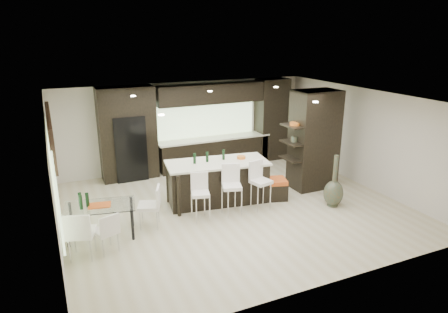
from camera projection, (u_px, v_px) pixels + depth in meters
name	position (u px, v px, depth m)	size (l,w,h in m)	color
ground	(234.00, 207.00, 9.89)	(8.00, 8.00, 0.00)	beige
back_wall	(186.00, 125.00, 12.54)	(8.00, 0.02, 2.70)	beige
left_wall	(53.00, 180.00, 7.93)	(0.02, 7.00, 2.70)	beige
right_wall	(364.00, 138.00, 11.05)	(0.02, 7.00, 2.70)	beige
ceiling	(235.00, 99.00, 9.08)	(8.00, 7.00, 0.02)	white
window_left	(55.00, 176.00, 8.12)	(0.04, 3.20, 1.90)	#B2D199
window_back	(205.00, 118.00, 12.67)	(3.40, 0.04, 1.20)	#B2D199
stone_accent	(51.00, 133.00, 7.86)	(0.08, 3.00, 0.80)	brown
ceiling_spots	(230.00, 98.00, 9.31)	(4.00, 3.00, 0.02)	white
back_cabinetry	(205.00, 126.00, 12.44)	(6.80, 0.68, 2.70)	black
refrigerator	(129.00, 147.00, 11.58)	(0.90, 0.68, 1.90)	black
partition_column	(314.00, 140.00, 10.85)	(1.20, 0.80, 2.70)	black
kitchen_island	(217.00, 181.00, 10.12)	(2.54, 1.09, 1.06)	black
stool_left	(200.00, 202.00, 9.10)	(0.40, 0.40, 0.90)	white
stool_mid	(232.00, 195.00, 9.38)	(0.43, 0.43, 0.97)	white
stool_right	(261.00, 190.00, 9.69)	(0.43, 0.43, 0.97)	white
bench	(259.00, 189.00, 10.30)	(1.40, 0.54, 0.54)	black
floor_vase	(334.00, 181.00, 9.80)	(0.48, 0.48, 1.32)	#3F4532
dining_table	(101.00, 221.00, 8.42)	(1.44, 0.81, 0.69)	white
chair_near	(106.00, 234.00, 7.81)	(0.42, 0.42, 0.77)	white
chair_far	(82.00, 236.00, 7.58)	(0.49, 0.49, 0.91)	white
chair_end	(149.00, 209.00, 8.80)	(0.47, 0.47, 0.86)	white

